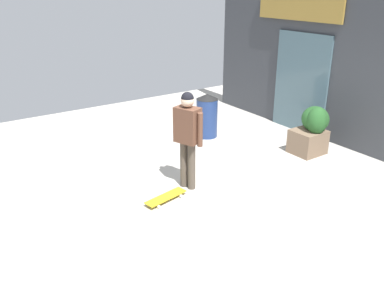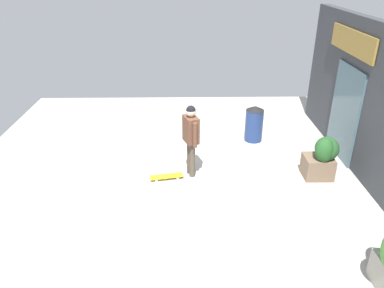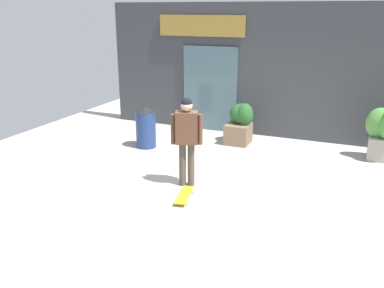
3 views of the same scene
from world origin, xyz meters
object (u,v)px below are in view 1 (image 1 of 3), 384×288
object	(u,v)px
skateboard	(166,197)
planter_box_right	(312,129)
skateboarder	(188,131)
trash_bin	(207,115)

from	to	relation	value
skateboard	planter_box_right	size ratio (longest dim) A/B	0.76
skateboard	planter_box_right	xyz separation A→B (m)	(-0.02, 3.48, 0.46)
skateboarder	trash_bin	distance (m)	2.57
trash_bin	planter_box_right	bearing A→B (deg)	30.73
planter_box_right	trash_bin	distance (m)	2.32
trash_bin	skateboarder	bearing A→B (deg)	-43.61
skateboarder	planter_box_right	bearing A→B (deg)	156.38
skateboarder	skateboard	size ratio (longest dim) A/B	2.17
skateboarder	planter_box_right	size ratio (longest dim) A/B	1.66
skateboard	trash_bin	distance (m)	3.08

